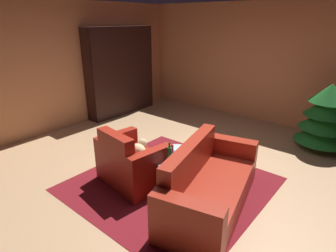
# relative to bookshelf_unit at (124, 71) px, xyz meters

# --- Properties ---
(ground_plane) EXTENTS (7.71, 7.71, 0.00)m
(ground_plane) POSITION_rel_bookshelf_unit_xyz_m (2.96, -1.60, -1.06)
(ground_plane) COLOR tan
(wall_back) EXTENTS (6.48, 0.06, 2.67)m
(wall_back) POSITION_rel_bookshelf_unit_xyz_m (2.96, 1.64, 0.28)
(wall_back) COLOR tan
(wall_back) RESTS_ON ground
(wall_left) EXTENTS (0.06, 6.55, 2.67)m
(wall_left) POSITION_rel_bookshelf_unit_xyz_m (-0.25, -1.60, 0.28)
(wall_left) COLOR tan
(wall_left) RESTS_ON ground
(area_rug) EXTENTS (2.56, 2.54, 0.01)m
(area_rug) POSITION_rel_bookshelf_unit_xyz_m (3.10, -1.94, -1.06)
(area_rug) COLOR maroon
(area_rug) RESTS_ON ground
(bookshelf_unit) EXTENTS (0.36, 1.90, 2.13)m
(bookshelf_unit) POSITION_rel_bookshelf_unit_xyz_m (0.00, 0.00, 0.00)
(bookshelf_unit) COLOR black
(bookshelf_unit) RESTS_ON ground
(armchair_red) EXTENTS (1.06, 0.82, 0.86)m
(armchair_red) POSITION_rel_bookshelf_unit_xyz_m (2.63, -2.26, -0.75)
(armchair_red) COLOR maroon
(armchair_red) RESTS_ON ground
(couch_red) EXTENTS (1.20, 2.01, 0.83)m
(couch_red) POSITION_rel_bookshelf_unit_xyz_m (3.78, -2.01, -0.77)
(couch_red) COLOR maroon
(couch_red) RESTS_ON ground
(coffee_table) EXTENTS (0.77, 0.77, 0.46)m
(coffee_table) POSITION_rel_bookshelf_unit_xyz_m (3.14, -1.87, -0.63)
(coffee_table) COLOR black
(coffee_table) RESTS_ON ground
(book_stack_on_table) EXTENTS (0.18, 0.14, 0.07)m
(book_stack_on_table) POSITION_rel_bookshelf_unit_xyz_m (3.16, -1.93, -0.56)
(book_stack_on_table) COLOR #C93C2D
(book_stack_on_table) RESTS_ON coffee_table
(bottle_on_table) EXTENTS (0.06, 0.06, 0.29)m
(bottle_on_table) POSITION_rel_bookshelf_unit_xyz_m (3.19, -2.08, -0.48)
(bottle_on_table) COLOR #235C27
(bottle_on_table) RESTS_ON coffee_table
(decorated_tree) EXTENTS (0.97, 0.97, 1.24)m
(decorated_tree) POSITION_rel_bookshelf_unit_xyz_m (4.48, 0.82, -0.44)
(decorated_tree) COLOR brown
(decorated_tree) RESTS_ON ground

